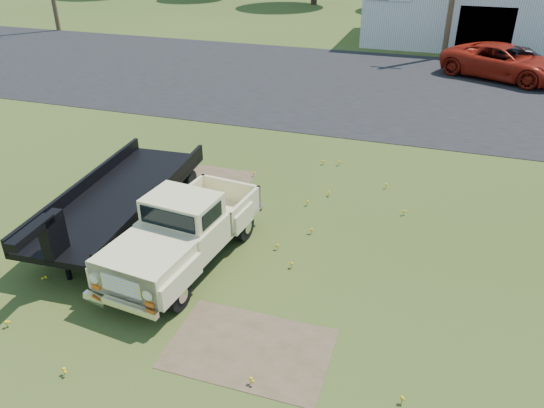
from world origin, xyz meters
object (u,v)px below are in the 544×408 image
at_px(vintage_pickup_truck, 184,230).
at_px(dark_sedan, 522,61).
at_px(flatbed_trailer, 120,193).
at_px(red_pickup, 504,62).

xyz_separation_m(vintage_pickup_truck, dark_sedan, (8.63, 20.17, -0.15)).
relative_size(vintage_pickup_truck, flatbed_trailer, 0.73).
relative_size(vintage_pickup_truck, dark_sedan, 1.13).
bearing_deg(vintage_pickup_truck, flatbed_trailer, 161.44).
bearing_deg(dark_sedan, vintage_pickup_truck, 151.31).
distance_m(vintage_pickup_truck, flatbed_trailer, 2.60).
bearing_deg(vintage_pickup_truck, red_pickup, 74.31).
bearing_deg(flatbed_trailer, red_pickup, 57.25).
bearing_deg(flatbed_trailer, vintage_pickup_truck, -28.39).
height_order(vintage_pickup_truck, dark_sedan, vintage_pickup_truck).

